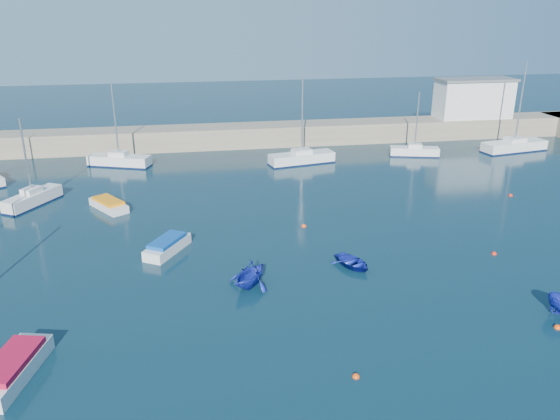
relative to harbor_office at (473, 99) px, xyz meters
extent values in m
plane|color=#0C2836|center=(-30.00, -46.00, -5.10)|extent=(220.00, 220.00, 0.00)
cube|color=gray|center=(-30.00, 0.00, -3.80)|extent=(96.00, 4.50, 2.60)
cube|color=silver|center=(0.00, 0.00, 0.00)|extent=(10.00, 4.00, 5.00)
cube|color=silver|center=(-52.99, -19.20, -4.51)|extent=(4.39, 5.93, 1.17)
cylinder|color=#B7BABC|center=(-52.99, -19.20, -0.54)|extent=(0.18, 0.18, 6.78)
cube|color=silver|center=(-46.50, -7.19, -4.50)|extent=(7.26, 4.27, 1.20)
cylinder|color=#B7BABC|center=(-46.50, -7.19, 0.14)|extent=(0.18, 0.18, 8.07)
cube|color=silver|center=(-25.93, -9.74, -4.49)|extent=(7.83, 3.59, 1.21)
cylinder|color=#B7BABC|center=(-25.93, -9.74, 0.46)|extent=(0.18, 0.18, 8.70)
cube|color=silver|center=(-11.82, -8.78, -4.56)|extent=(5.99, 3.04, 1.07)
cylinder|color=#B7BABC|center=(-11.82, -8.78, -0.71)|extent=(0.16, 0.16, 6.63)
cube|color=silver|center=(1.38, -8.74, -4.48)|extent=(8.69, 3.79, 1.24)
cylinder|color=#B7BABC|center=(1.38, -8.74, 0.98)|extent=(0.18, 0.18, 9.67)
cube|color=silver|center=(-47.89, -45.09, -4.68)|extent=(2.95, 5.40, 0.83)
cube|color=#AD0C2D|center=(-47.89, -45.09, -4.11)|extent=(2.56, 4.13, 0.31)
cube|color=silver|center=(-40.70, -31.57, -4.71)|extent=(3.54, 4.48, 0.77)
cube|color=#0D4391|center=(-40.70, -31.57, -4.18)|extent=(2.91, 3.52, 0.29)
cube|color=silver|center=(-46.07, -21.44, -4.76)|extent=(3.82, 4.58, 0.67)
cube|color=orange|center=(-46.07, -21.44, -4.30)|extent=(3.12, 3.61, 0.25)
imported|color=#16259A|center=(-27.91, -36.27, -4.78)|extent=(3.32, 3.75, 0.64)
imported|color=#16259A|center=(-35.32, -37.81, -4.23)|extent=(4.31, 4.36, 1.74)
sphere|color=#E7460C|center=(-31.29, -47.94, -5.10)|extent=(0.38, 0.38, 0.38)
sphere|color=red|center=(-17.05, -36.08, -5.10)|extent=(0.40, 0.40, 0.40)
sphere|color=#E7460C|center=(-29.71, -28.49, -5.10)|extent=(0.43, 0.43, 0.43)
sphere|color=red|center=(-8.53, -24.32, -5.10)|extent=(0.41, 0.41, 0.41)
sphere|color=#E7460C|center=(-18.71, -45.71, -5.10)|extent=(0.41, 0.41, 0.41)
camera|label=1|loc=(-38.77, -69.18, 12.08)|focal=35.00mm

